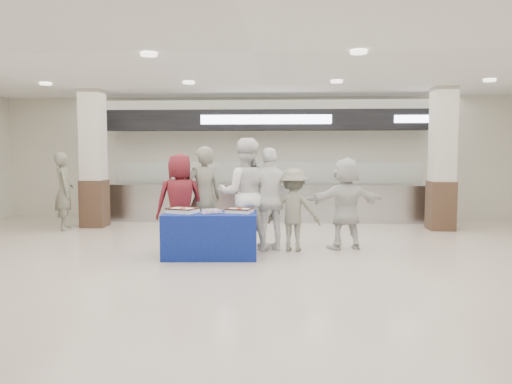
# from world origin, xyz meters

# --- Properties ---
(ground) EXTENTS (14.00, 14.00, 0.00)m
(ground) POSITION_xyz_m (0.00, 0.00, 0.00)
(ground) COLOR beige
(ground) RESTS_ON ground
(serving_line) EXTENTS (8.70, 0.85, 2.80)m
(serving_line) POSITION_xyz_m (0.00, 5.40, 1.16)
(serving_line) COLOR #ADAFB4
(serving_line) RESTS_ON ground
(column_left) EXTENTS (0.55, 0.55, 3.20)m
(column_left) POSITION_xyz_m (-4.00, 4.20, 1.53)
(column_left) COLOR #3A261A
(column_left) RESTS_ON ground
(column_right) EXTENTS (0.55, 0.55, 3.20)m
(column_right) POSITION_xyz_m (4.00, 4.20, 1.53)
(column_right) COLOR #3A261A
(column_right) RESTS_ON ground
(display_table) EXTENTS (1.59, 0.87, 0.75)m
(display_table) POSITION_xyz_m (-0.77, 0.97, 0.38)
(display_table) COLOR navy
(display_table) RESTS_ON ground
(sheet_cake_left) EXTENTS (0.56, 0.49, 0.10)m
(sheet_cake_left) POSITION_xyz_m (-1.24, 0.98, 0.80)
(sheet_cake_left) COLOR white
(sheet_cake_left) RESTS_ON display_table
(sheet_cake_right) EXTENTS (0.47, 0.41, 0.09)m
(sheet_cake_right) POSITION_xyz_m (-0.29, 1.05, 0.79)
(sheet_cake_right) COLOR white
(sheet_cake_right) RESTS_ON display_table
(cupcake_tray) EXTENTS (0.44, 0.39, 0.06)m
(cupcake_tray) POSITION_xyz_m (-0.75, 0.97, 0.78)
(cupcake_tray) COLOR #BCBCC1
(cupcake_tray) RESTS_ON display_table
(civilian_maroon) EXTENTS (1.00, 0.83, 1.74)m
(civilian_maroon) POSITION_xyz_m (-1.42, 1.61, 0.87)
(civilian_maroon) COLOR maroon
(civilian_maroon) RESTS_ON ground
(soldier_a) EXTENTS (0.80, 0.66, 1.87)m
(soldier_a) POSITION_xyz_m (-1.02, 1.86, 0.93)
(soldier_a) COLOR slate
(soldier_a) RESTS_ON ground
(chef_tall) EXTENTS (1.06, 0.87, 2.01)m
(chef_tall) POSITION_xyz_m (-0.25, 1.70, 1.01)
(chef_tall) COLOR white
(chef_tall) RESTS_ON ground
(chef_short) EXTENTS (1.16, 0.71, 1.84)m
(chef_short) POSITION_xyz_m (0.22, 1.61, 0.92)
(chef_short) COLOR white
(chef_short) RESTS_ON ground
(soldier_b) EXTENTS (1.02, 0.69, 1.47)m
(soldier_b) POSITION_xyz_m (0.63, 1.61, 0.74)
(soldier_b) COLOR slate
(soldier_b) RESTS_ON ground
(civilian_white) EXTENTS (1.62, 0.93, 1.67)m
(civilian_white) POSITION_xyz_m (1.57, 1.85, 0.83)
(civilian_white) COLOR silver
(civilian_white) RESTS_ON ground
(soldier_bg) EXTENTS (0.66, 0.76, 1.75)m
(soldier_bg) POSITION_xyz_m (-4.48, 3.67, 0.88)
(soldier_bg) COLOR slate
(soldier_bg) RESTS_ON ground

